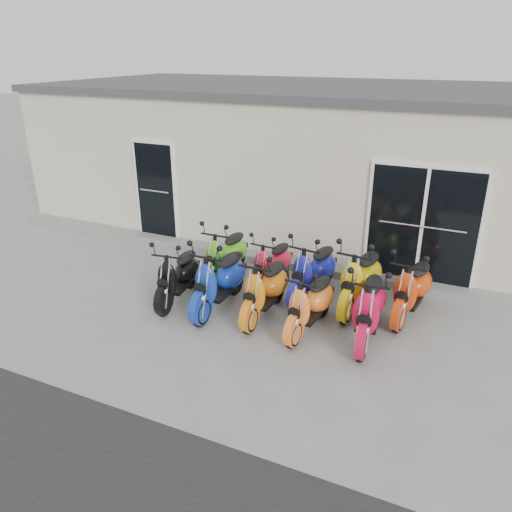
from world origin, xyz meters
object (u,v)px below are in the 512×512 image
object	(u,v)px
scooter_back_yellow	(361,271)
scooter_front_orange_b	(311,296)
scooter_front_orange_a	(265,281)
scooter_front_blue	(219,272)
scooter_back_green	(226,248)
scooter_front_black	(178,269)
scooter_back_red	(272,258)
scooter_front_red	(370,299)
scooter_back_blue	(314,264)
scooter_back_extra	(413,281)

from	to	relation	value
scooter_back_yellow	scooter_front_orange_b	bearing A→B (deg)	-110.87
scooter_front_orange_a	scooter_front_blue	bearing A→B (deg)	-173.95
scooter_back_green	scooter_back_yellow	size ratio (longest dim) A/B	0.93
scooter_front_orange_a	scooter_back_green	world-z (taller)	scooter_back_green
scooter_front_black	scooter_front_orange_a	world-z (taller)	scooter_front_orange_a
scooter_back_red	scooter_back_yellow	bearing A→B (deg)	-0.53
scooter_front_black	scooter_front_red	world-z (taller)	scooter_front_red
scooter_back_red	scooter_back_green	bearing A→B (deg)	-169.77
scooter_back_red	scooter_back_yellow	world-z (taller)	scooter_back_yellow
scooter_front_orange_b	scooter_back_red	distance (m)	1.70
scooter_front_black	scooter_back_blue	xyz separation A→B (m)	(2.11, 1.12, 0.03)
scooter_front_black	scooter_back_yellow	size ratio (longest dim) A/B	0.89
scooter_front_red	scooter_back_blue	bearing A→B (deg)	135.51
scooter_front_red	scooter_back_extra	size ratio (longest dim) A/B	1.04
scooter_front_black	scooter_back_red	distance (m)	1.76
scooter_front_blue	scooter_back_red	world-z (taller)	scooter_front_blue
scooter_back_green	scooter_front_black	bearing A→B (deg)	-107.33
scooter_front_orange_a	scooter_front_orange_b	xyz separation A→B (m)	(0.83, -0.13, -0.04)
scooter_front_blue	scooter_back_yellow	bearing A→B (deg)	25.26
scooter_front_orange_a	scooter_back_extra	size ratio (longest dim) A/B	0.99
scooter_back_red	scooter_back_yellow	xyz separation A→B (m)	(1.70, -0.15, 0.11)
scooter_back_green	scooter_front_blue	bearing A→B (deg)	-67.67
scooter_back_blue	scooter_front_blue	bearing A→B (deg)	-132.47
scooter_back_yellow	scooter_back_blue	bearing A→B (deg)	-178.42
scooter_back_blue	scooter_back_extra	size ratio (longest dim) A/B	1.00
scooter_front_blue	scooter_back_blue	xyz separation A→B (m)	(1.31, 1.08, -0.04)
scooter_front_black	scooter_front_red	size ratio (longest dim) A/B	0.91
scooter_back_green	scooter_front_orange_b	bearing A→B (deg)	-29.00
scooter_front_orange_a	scooter_front_red	distance (m)	1.71
scooter_front_orange_b	scooter_back_green	xyz separation A→B (m)	(-2.10, 1.14, 0.04)
scooter_front_orange_b	scooter_back_red	world-z (taller)	scooter_front_orange_b
scooter_front_blue	scooter_back_green	distance (m)	1.19
scooter_back_red	scooter_front_black	bearing A→B (deg)	-131.42
scooter_front_black	scooter_back_green	bearing A→B (deg)	65.72
scooter_front_orange_a	scooter_back_extra	xyz separation A→B (m)	(2.21, 1.00, 0.01)
scooter_front_black	scooter_front_blue	xyz separation A→B (m)	(0.80, 0.04, 0.07)
scooter_back_blue	scooter_back_yellow	xyz separation A→B (m)	(0.86, -0.05, 0.04)
scooter_front_blue	scooter_back_yellow	size ratio (longest dim) A/B	1.00
scooter_front_orange_a	scooter_front_red	bearing A→B (deg)	0.77
scooter_front_orange_a	scooter_back_yellow	xyz separation A→B (m)	(1.36, 0.95, 0.05)
scooter_front_blue	scooter_back_green	xyz separation A→B (m)	(-0.46, 1.09, -0.04)
scooter_back_green	scooter_front_red	bearing A→B (deg)	-18.82
scooter_front_orange_a	scooter_back_extra	world-z (taller)	scooter_back_extra
scooter_back_green	scooter_back_extra	distance (m)	3.48
scooter_back_yellow	scooter_front_blue	bearing A→B (deg)	-149.47
scooter_front_blue	scooter_back_red	size ratio (longest dim) A/B	1.19
scooter_back_yellow	scooter_front_black	bearing A→B (deg)	-155.06
scooter_back_green	scooter_back_yellow	distance (m)	2.63
scooter_front_red	scooter_front_black	bearing A→B (deg)	176.98
scooter_front_orange_b	scooter_back_yellow	bearing A→B (deg)	70.29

